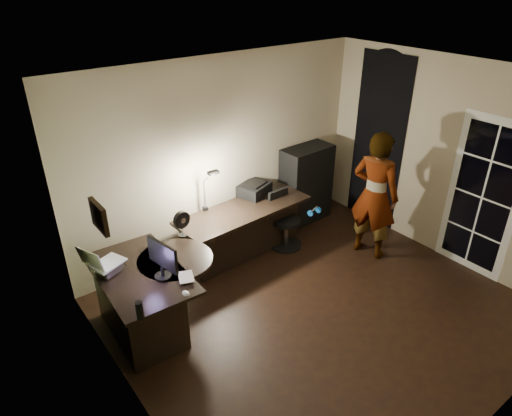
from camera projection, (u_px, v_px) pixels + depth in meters
floor at (319, 311)px, 5.45m from camera, size 4.50×4.00×0.01m
ceiling at (339, 82)px, 4.17m from camera, size 4.50×4.00×0.01m
wall_back at (222, 156)px, 6.22m from camera, size 4.50×0.01×2.70m
wall_left at (126, 295)px, 3.60m from camera, size 0.01×4.00×2.70m
wall_right at (449, 162)px, 6.02m from camera, size 0.01×4.00×2.70m
green_wall_overlay at (127, 295)px, 3.61m from camera, size 0.00×4.00×2.70m
arched_doorway at (378, 142)px, 6.84m from camera, size 0.01×0.90×2.60m
french_door at (482, 198)px, 5.77m from camera, size 0.02×0.92×2.10m
framed_picture at (99, 217)px, 3.70m from camera, size 0.04×0.30×0.25m
desk_left at (144, 301)px, 5.00m from camera, size 0.90×1.40×0.79m
desk_right at (244, 231)px, 6.37m from camera, size 1.96×0.77×0.72m
cabinet at (306, 184)px, 7.16m from camera, size 0.83×0.43×1.22m
laptop_stand at (109, 268)px, 4.78m from camera, size 0.29×0.27×0.10m
laptop at (106, 254)px, 4.70m from camera, size 0.45×0.44×0.24m
monitor at (162, 265)px, 4.65m from camera, size 0.17×0.45×0.29m
mouse at (186, 293)px, 4.45m from camera, size 0.09×0.11×0.04m
phone at (174, 255)px, 5.06m from camera, size 0.12×0.15×0.01m
pen at (123, 262)px, 4.94m from camera, size 0.02×0.15×0.01m
speaker at (140, 310)px, 4.13m from camera, size 0.07×0.07×0.18m
notepad at (186, 277)px, 4.71m from camera, size 0.22×0.25×0.01m
desk_fan at (182, 224)px, 5.53m from camera, size 0.24×0.15×0.34m
headphones at (314, 211)px, 6.08m from camera, size 0.20×0.14×0.09m
printer at (254, 189)px, 6.55m from camera, size 0.53×0.47×0.20m
desk_lamp at (204, 187)px, 6.00m from camera, size 0.24×0.36×0.72m
office_chair at (286, 221)px, 6.52m from camera, size 0.48×0.48×0.84m
person at (375, 196)px, 6.15m from camera, size 0.58×0.73×1.81m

